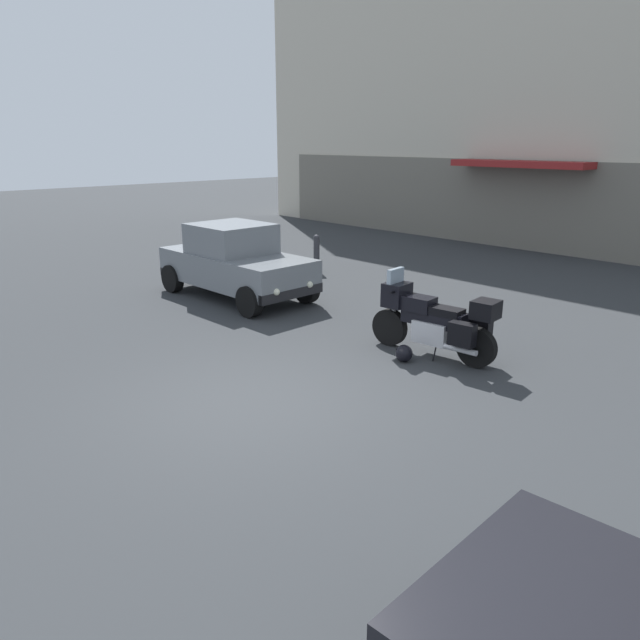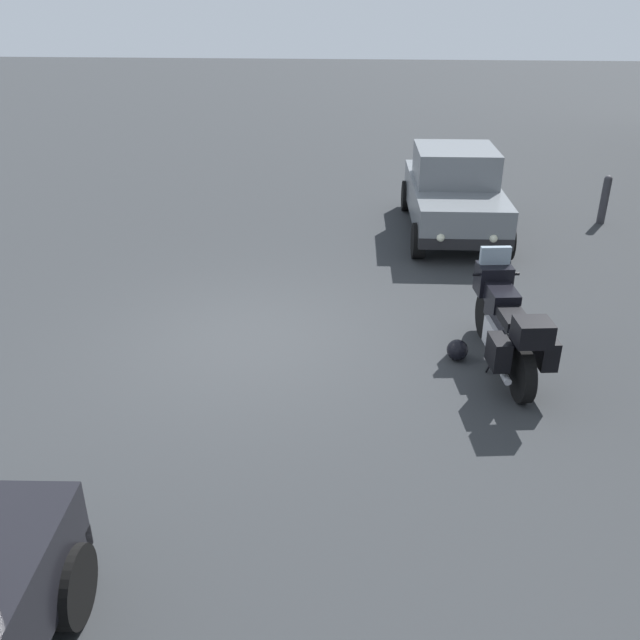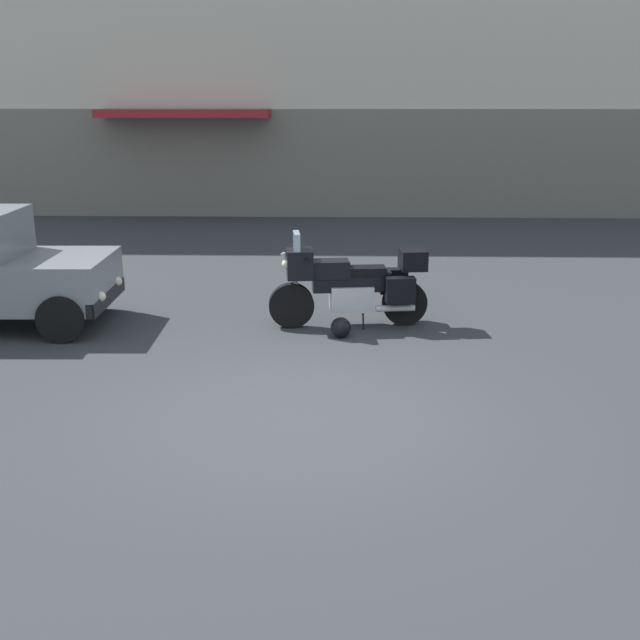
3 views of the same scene
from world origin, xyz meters
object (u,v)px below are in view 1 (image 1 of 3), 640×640
object	(u,v)px
motorcycle	(434,320)
helmet	(404,353)
bollard_curbside	(317,252)
car_hatchback_near	(235,262)

from	to	relation	value
motorcycle	helmet	xyz separation A→B (m)	(-0.15, -0.55, -0.48)
bollard_curbside	helmet	bearing A→B (deg)	-31.07
car_hatchback_near	bollard_curbside	world-z (taller)	car_hatchback_near
motorcycle	bollard_curbside	world-z (taller)	motorcycle
motorcycle	car_hatchback_near	distance (m)	5.38
car_hatchback_near	helmet	bearing A→B (deg)	-6.25
helmet	bollard_curbside	bearing A→B (deg)	148.93
car_hatchback_near	motorcycle	bearing A→B (deg)	-0.25
helmet	car_hatchback_near	distance (m)	5.28
helmet	car_hatchback_near	bearing A→B (deg)	175.17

